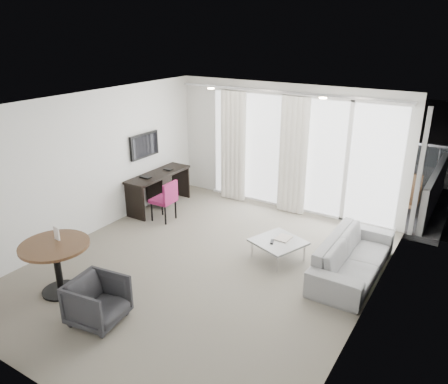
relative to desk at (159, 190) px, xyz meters
The scene contains 27 objects.
floor 2.75m from the desk, 35.10° to the right, with size 5.00×6.00×0.00m, color #6E685B.
ceiling 3.52m from the desk, 35.10° to the right, with size 5.00×6.00×0.00m, color white.
wall_left 1.84m from the desk, 99.76° to the right, with size 0.00×6.00×2.60m, color silver.
wall_right 5.07m from the desk, 18.34° to the right, with size 0.00×6.00×2.60m, color silver.
wall_front 5.17m from the desk, 63.97° to the right, with size 5.00×0.00×2.60m, color silver.
window_panel 3.02m from the desk, 29.25° to the left, with size 4.00×0.02×2.38m, color white, non-canonical shape.
window_frame 3.01m from the desk, 29.00° to the left, with size 4.10×0.06×2.44m, color white, non-canonical shape.
curtain_left 1.85m from the desk, 49.22° to the left, with size 0.60×0.20×2.38m, color silver, non-canonical shape.
curtain_right 2.90m from the desk, 26.79° to the left, with size 0.60×0.20×2.38m, color silver, non-canonical shape.
curtain_track 3.29m from the desk, 29.31° to the left, with size 4.80×0.04×0.04m, color #B2B2B7, non-canonical shape.
downlight_a 2.58m from the desk, ahead, with size 0.12×0.12×0.02m, color #FFE0B2.
downlight_b 4.08m from the desk, ahead, with size 0.12×0.12×0.02m, color #FFE0B2.
desk is the anchor object (origin of this frame).
tv 1.01m from the desk, 152.35° to the right, with size 0.05×0.80×0.50m, color black, non-canonical shape.
desk_chair 0.70m from the desk, 43.33° to the right, with size 0.45×0.42×0.82m, color maroon, non-canonical shape.
round_table 3.36m from the desk, 75.55° to the right, with size 0.97×0.97×0.78m, color #4C311C, non-canonical shape.
menu_card 3.25m from the desk, 76.23° to the right, with size 0.11×0.02×0.20m, color white, non-canonical shape.
tub_armchair 3.90m from the desk, 61.90° to the right, with size 0.65×0.67×0.61m, color #28282B.
coffee_table 3.21m from the desk, 12.73° to the right, with size 0.74×0.74×0.33m, color gray, non-canonical shape.
remote 3.16m from the desk, 14.77° to the right, with size 0.05×0.15×0.02m, color black, non-canonical shape.
magazine 3.21m from the desk, 10.42° to the right, with size 0.23×0.29×0.02m, color gray, non-canonical shape.
sofa 4.34m from the desk, ahead, with size 2.06×0.80×0.60m, color gray.
terrace_slab 3.90m from the desk, 49.21° to the left, with size 5.60×3.00×0.12m, color #4D4D50.
rattan_chair_a 3.50m from the desk, 38.61° to the left, with size 0.55×0.55×0.81m, color brown, non-canonical shape.
rattan_chair_b 5.14m from the desk, 28.85° to the left, with size 0.53×0.53×0.77m, color brown, non-canonical shape.
rattan_table 4.73m from the desk, 38.57° to the left, with size 0.54×0.54×0.54m, color brown, non-canonical shape.
balustrade 5.06m from the desk, 60.00° to the left, with size 5.50×0.06×1.05m, color #B2B2B7, non-canonical shape.
Camera 1 is at (3.53, -5.06, 3.66)m, focal length 35.00 mm.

